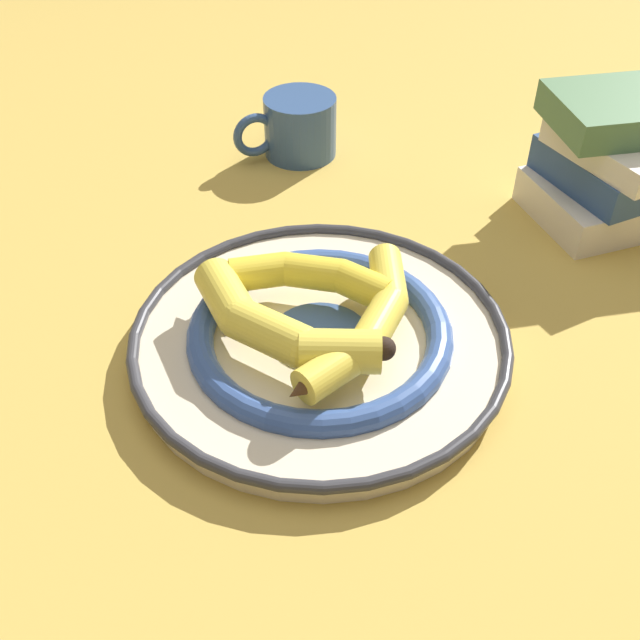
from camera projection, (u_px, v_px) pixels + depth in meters
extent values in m
plane|color=gold|center=(267.00, 361.00, 0.68)|extent=(2.80, 2.80, 0.00)
cylinder|color=beige|center=(320.00, 344.00, 0.68)|extent=(0.33, 0.33, 0.02)
torus|color=#385699|center=(320.00, 333.00, 0.67)|extent=(0.24, 0.24, 0.02)
cylinder|color=#385699|center=(320.00, 336.00, 0.67)|extent=(0.09, 0.09, 0.00)
torus|color=#333338|center=(320.00, 334.00, 0.67)|extent=(0.34, 0.34, 0.01)
cylinder|color=yellow|center=(334.00, 368.00, 0.60)|extent=(0.05, 0.07, 0.03)
cylinder|color=yellow|center=(378.00, 324.00, 0.64)|extent=(0.04, 0.07, 0.03)
cylinder|color=yellow|center=(388.00, 278.00, 0.69)|extent=(0.06, 0.07, 0.03)
sphere|color=yellow|center=(364.00, 349.00, 0.62)|extent=(0.03, 0.03, 0.03)
sphere|color=yellow|center=(391.00, 301.00, 0.66)|extent=(0.03, 0.03, 0.03)
cone|color=#472D19|center=(303.00, 388.00, 0.58)|extent=(0.03, 0.03, 0.02)
sphere|color=black|center=(385.00, 257.00, 0.71)|extent=(0.02, 0.02, 0.02)
cylinder|color=yellow|center=(364.00, 286.00, 0.68)|extent=(0.05, 0.03, 0.03)
cylinder|color=yellow|center=(313.00, 272.00, 0.69)|extent=(0.06, 0.05, 0.03)
cylinder|color=yellow|center=(258.00, 272.00, 0.69)|extent=(0.06, 0.06, 0.03)
sphere|color=yellow|center=(340.00, 276.00, 0.69)|extent=(0.03, 0.03, 0.03)
sphere|color=yellow|center=(286.00, 269.00, 0.70)|extent=(0.03, 0.03, 0.03)
cone|color=#472D19|center=(388.00, 296.00, 0.67)|extent=(0.03, 0.03, 0.02)
sphere|color=black|center=(230.00, 276.00, 0.69)|extent=(0.02, 0.02, 0.02)
cylinder|color=yellow|center=(225.00, 296.00, 0.66)|extent=(0.08, 0.07, 0.04)
cylinder|color=yellow|center=(270.00, 332.00, 0.63)|extent=(0.07, 0.04, 0.04)
cylinder|color=yellow|center=(343.00, 348.00, 0.61)|extent=(0.08, 0.07, 0.04)
sphere|color=yellow|center=(238.00, 318.00, 0.64)|extent=(0.04, 0.04, 0.04)
sphere|color=yellow|center=(303.00, 347.00, 0.61)|extent=(0.04, 0.04, 0.04)
cone|color=#472D19|center=(213.00, 275.00, 0.69)|extent=(0.04, 0.04, 0.03)
sphere|color=black|center=(384.00, 349.00, 0.61)|extent=(0.02, 0.02, 0.02)
cube|color=silver|center=(620.00, 196.00, 0.84)|extent=(0.22, 0.23, 0.04)
cube|color=white|center=(624.00, 195.00, 0.85)|extent=(0.21, 0.22, 0.03)
cube|color=#2D4C84|center=(624.00, 163.00, 0.82)|extent=(0.20, 0.20, 0.04)
cube|color=white|center=(627.00, 162.00, 0.82)|extent=(0.18, 0.19, 0.03)
cylinder|color=#335184|center=(300.00, 126.00, 0.94)|extent=(0.09, 0.09, 0.08)
cylinder|color=#331C0F|center=(300.00, 105.00, 0.92)|extent=(0.07, 0.07, 0.00)
torus|color=#335184|center=(255.00, 135.00, 0.92)|extent=(0.04, 0.05, 0.06)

